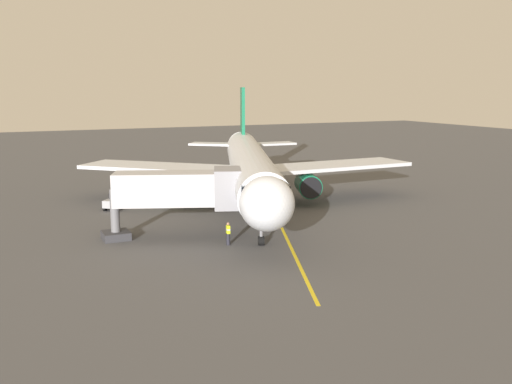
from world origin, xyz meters
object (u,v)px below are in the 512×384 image
object	(u,v)px
airplane	(250,166)
tug_near_nose	(115,202)
ground_crew_marshaller	(228,233)
jet_bridge	(189,190)

from	to	relation	value
airplane	tug_near_nose	world-z (taller)	airplane
tug_near_nose	ground_crew_marshaller	bearing A→B (deg)	107.51
tug_near_nose	jet_bridge	bearing A→B (deg)	103.56
jet_bridge	tug_near_nose	size ratio (longest dim) A/B	4.12
airplane	jet_bridge	bearing A→B (deg)	43.85
tug_near_nose	airplane	bearing A→B (deg)	159.98
jet_bridge	ground_crew_marshaller	xyz separation A→B (m)	(-1.96, 3.13, -2.88)
jet_bridge	ground_crew_marshaller	distance (m)	4.68
jet_bridge	ground_crew_marshaller	world-z (taller)	jet_bridge
airplane	tug_near_nose	size ratio (longest dim) A/B	14.17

